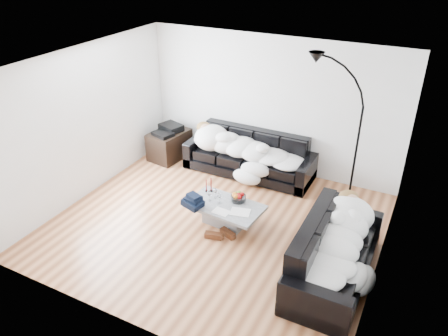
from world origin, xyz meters
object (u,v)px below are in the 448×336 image
at_px(wine_glass_a, 215,193).
at_px(wine_glass_b, 209,196).
at_px(wine_glass_c, 219,198).
at_px(candle_left, 206,186).
at_px(coffee_table, 225,214).
at_px(sleeper_right, 337,238).
at_px(candle_right, 211,185).
at_px(av_cabinet, 169,145).
at_px(sofa_back, 249,154).
at_px(floor_lamp, 356,151).
at_px(shoes, 220,234).
at_px(sofa_right, 335,251).
at_px(fruit_bowl, 238,197).
at_px(sleeper_back, 248,145).
at_px(stereo, 168,129).

bearing_deg(wine_glass_a, wine_glass_b, -108.84).
xyz_separation_m(wine_glass_c, candle_left, (-0.36, 0.22, 0.02)).
bearing_deg(coffee_table, sleeper_right, -12.91).
bearing_deg(candle_right, av_cabinet, 142.39).
distance_m(sofa_back, wine_glass_b, 1.70).
bearing_deg(floor_lamp, wine_glass_a, -125.03).
relative_size(sofa_back, shoes, 5.41).
xyz_separation_m(sofa_right, wine_glass_b, (-2.16, 0.42, 0.02)).
bearing_deg(fruit_bowl, wine_glass_a, -166.42).
xyz_separation_m(fruit_bowl, wine_glass_b, (-0.42, -0.22, 0.01)).
relative_size(wine_glass_c, av_cabinet, 0.22).
distance_m(candle_right, floor_lamp, 2.39).
xyz_separation_m(fruit_bowl, floor_lamp, (1.55, 1.03, 0.72)).
bearing_deg(fruit_bowl, av_cabinet, 148.65).
height_order(coffee_table, fruit_bowl, fruit_bowl).
height_order(fruit_bowl, floor_lamp, floor_lamp).
bearing_deg(candle_left, wine_glass_c, -31.07).
bearing_deg(sofa_right, sofa_back, 46.30).
bearing_deg(wine_glass_b, fruit_bowl, 27.53).
distance_m(wine_glass_b, wine_glass_c, 0.18).
height_order(sleeper_right, shoes, sleeper_right).
bearing_deg(floor_lamp, candle_left, -129.83).
relative_size(wine_glass_a, wine_glass_c, 0.91).
height_order(wine_glass_b, floor_lamp, floor_lamp).
relative_size(candle_left, candle_right, 0.86).
distance_m(sleeper_back, sleeper_right, 3.03).
xyz_separation_m(wine_glass_a, shoes, (0.34, -0.49, -0.38)).
bearing_deg(sleeper_back, wine_glass_a, -86.03).
bearing_deg(sleeper_back, sofa_right, -43.02).
relative_size(fruit_bowl, av_cabinet, 0.30).
xyz_separation_m(candle_left, stereo, (-1.63, 1.34, 0.18)).
xyz_separation_m(sleeper_back, wine_glass_c, (0.24, -1.64, -0.19)).
height_order(coffee_table, av_cabinet, av_cabinet).
distance_m(sleeper_back, shoes, 2.14).
xyz_separation_m(sofa_right, fruit_bowl, (-1.74, 0.64, 0.00)).
height_order(shoes, floor_lamp, floor_lamp).
height_order(sofa_back, wine_glass_b, sofa_back).
height_order(sleeper_right, floor_lamp, floor_lamp).
distance_m(av_cabinet, stereo, 0.35).
relative_size(sofa_right, candle_right, 8.11).
bearing_deg(stereo, floor_lamp, 12.14).
bearing_deg(wine_glass_c, candle_right, 138.79).
relative_size(sofa_back, wine_glass_c, 13.37).
distance_m(candle_right, shoes, 0.91).
xyz_separation_m(sofa_back, stereo, (-1.75, -0.13, 0.23)).
relative_size(sofa_right, floor_lamp, 0.91).
relative_size(sofa_back, sofa_right, 1.20).
bearing_deg(sleeper_right, shoes, 88.12).
distance_m(sleeper_back, av_cabinet, 1.78).
height_order(candle_left, candle_right, candle_right).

